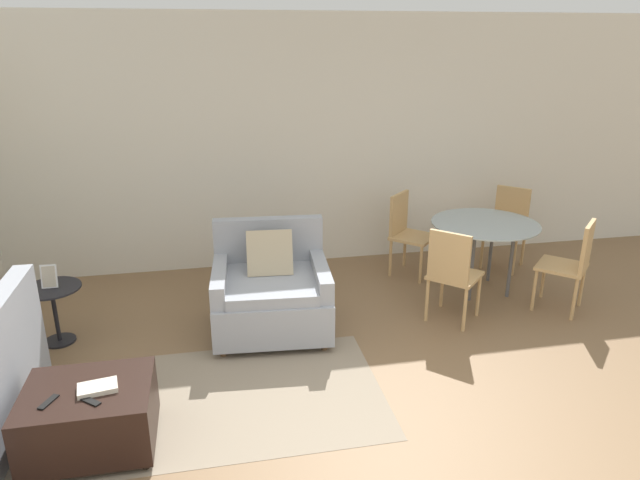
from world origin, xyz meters
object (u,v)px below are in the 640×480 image
Objects in this scene: tv_remote_primary at (48,402)px; dining_table at (484,231)px; dining_chair_near_left at (452,270)px; dining_chair_far_right at (508,222)px; armchair at (271,292)px; book_stack at (98,388)px; side_table at (54,303)px; tv_remote_secondary at (90,401)px; dining_chair_far_left at (407,228)px; picture_frame at (49,277)px; ottoman at (90,415)px; dining_chair_near_right at (573,260)px.

dining_table is (3.72, 1.86, 0.21)m from tv_remote_primary.
dining_chair_near_left is 1.71m from dining_chair_far_right.
book_stack is at bearing -131.59° from armchair.
dining_table is at bearing 4.07° from side_table.
tv_remote_secondary is 3.81m from dining_chair_far_left.
dining_chair_near_left is (2.85, 1.18, 0.07)m from book_stack.
book_stack is 1.62m from picture_frame.
armchair reaches higher than ottoman.
dining_chair_far_left reaches higher than tv_remote_secondary.
book_stack is (0.08, -0.03, 0.21)m from ottoman.
dining_chair_far_left is (-0.60, 0.60, -0.13)m from dining_table.
side_table is 0.25m from picture_frame.
dining_chair_far_left reaches higher than dining_table.
tv_remote_secondary is (0.05, -0.14, 0.20)m from ottoman.
tv_remote_primary is 0.14× the size of dining_table.
tv_remote_secondary is 3.15m from dining_chair_near_left.
dining_table is at bearing -45.00° from dining_chair_far_left.
dining_chair_near_right is 1.00× the size of dining_chair_far_right.
book_stack is 0.12m from tv_remote_secondary.
tv_remote_primary and tv_remote_secondary have the same top height.
book_stack is 1.77× the size of tv_remote_secondary.
dining_chair_far_left is (2.92, 2.36, 0.28)m from ottoman.
ottoman is 0.23m from book_stack.
dining_chair_near_left reaches higher than book_stack.
tv_remote_secondary is 1.71m from side_table.
dining_chair_far_left reaches higher than picture_frame.
tv_remote_secondary is 0.14× the size of dining_table.
tv_remote_secondary is 0.16× the size of dining_chair_near_right.
dining_chair_near_right is (2.82, -0.21, 0.16)m from armchair.
dining_chair_far_left is at bearing 180.00° from dining_chair_far_right.
dining_table is 1.19× the size of dining_chair_far_left.
side_table is 0.57× the size of dining_chair_far_right.
tv_remote_secondary is at bearing -8.95° from tv_remote_primary.
dining_chair_near_left reaches higher than picture_frame.
armchair reaches higher than dining_table.
ottoman is 1.57m from side_table.
dining_chair_near_left is at bearing -135.00° from dining_table.
picture_frame reaches higher than side_table.
dining_chair_near_left is at bearing 22.59° from book_stack.
dining_chair_far_right is (4.65, 0.89, 0.15)m from side_table.
dining_chair_far_right is at bearing 30.54° from book_stack.
dining_chair_near_right and dining_chair_far_left have the same top height.
armchair is 1.19× the size of dining_chair_far_right.
book_stack is at bearing 76.49° from tv_remote_secondary.
book_stack is 0.28× the size of dining_chair_far_left.
armchair is at bearing 175.78° from dining_chair_near_right.
book_stack is 3.89m from dining_table.
ottoman is at bearing -133.85° from armchair.
tv_remote_primary is 4.50m from dining_chair_near_right.
book_stack is at bearing -19.74° from ottoman.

